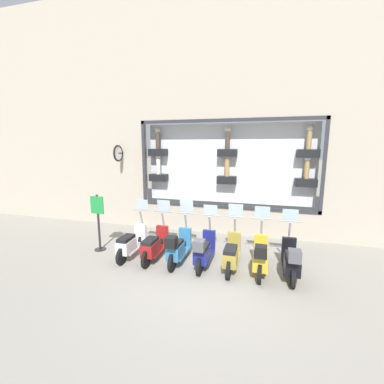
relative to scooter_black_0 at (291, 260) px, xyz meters
name	(u,v)px	position (x,y,z in m)	size (l,w,h in m)	color
ground_plane	(205,277)	(-0.56, 2.09, -0.46)	(120.00, 120.00, 0.00)	gray
building_facade	(228,109)	(3.04, 2.10, 4.13)	(1.24, 36.00, 8.97)	#ADA08E
scooter_black_0	(291,260)	(0.00, 0.00, 0.00)	(1.79, 0.61, 1.57)	black
scooter_yellow_1	(260,257)	(0.01, 0.75, 0.01)	(1.80, 0.60, 1.61)	black
scooter_olive_2	(231,254)	(0.07, 1.50, -0.03)	(1.80, 0.60, 1.63)	black
scooter_navy_3	(204,251)	(0.00, 2.25, 0.01)	(1.80, 0.61, 1.55)	black
scooter_teal_4	(178,247)	(0.01, 3.00, 0.02)	(1.80, 0.60, 1.70)	black
scooter_red_5	(154,245)	(0.07, 3.75, -0.03)	(1.80, 0.60, 1.62)	black
scooter_white_6	(131,243)	(0.07, 4.50, -0.03)	(1.80, 0.61, 1.59)	black
shop_sign_post	(98,220)	(0.25, 5.72, 0.52)	(0.36, 0.45, 1.80)	#232326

